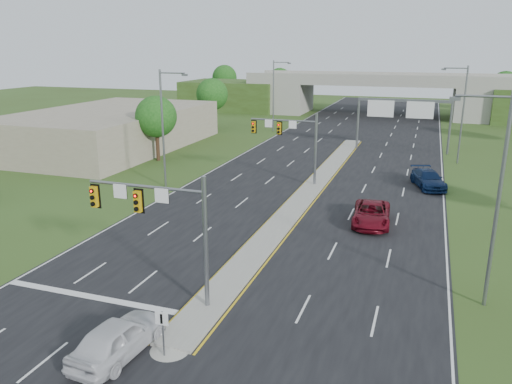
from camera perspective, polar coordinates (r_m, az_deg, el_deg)
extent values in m
plane|color=#324619|center=(26.51, -5.56, -13.03)|extent=(240.00, 240.00, 0.00)
cube|color=black|center=(58.25, 8.85, 3.21)|extent=(24.00, 160.00, 0.02)
cube|color=gray|center=(46.82, 6.15, 0.23)|extent=(2.00, 54.00, 0.16)
cone|color=gray|center=(23.42, -9.80, -17.23)|extent=(2.00, 2.00, 0.16)
cube|color=gold|center=(47.09, 4.79, 0.27)|extent=(0.12, 54.00, 0.01)
cube|color=gold|center=(46.61, 7.53, 0.01)|extent=(0.12, 54.00, 0.01)
cube|color=silver|center=(61.36, -2.07, 4.07)|extent=(0.12, 160.00, 0.01)
cube|color=silver|center=(57.43, 20.50, 2.20)|extent=(0.12, 160.00, 0.01)
cube|color=silver|center=(28.84, -18.49, -11.24)|extent=(10.50, 0.50, 0.01)
cylinder|color=slate|center=(24.99, -5.78, -6.01)|extent=(0.24, 0.24, 7.00)
cylinder|color=slate|center=(25.61, -12.57, 0.61)|extent=(6.50, 0.16, 0.16)
cube|color=#CE9A0C|center=(25.78, -13.37, -1.08)|extent=(0.35, 0.25, 1.10)
cube|color=#CE9A0C|center=(27.23, -18.01, -0.52)|extent=(0.35, 0.25, 1.10)
cube|color=black|center=(25.89, -13.21, -0.99)|extent=(0.55, 0.04, 1.30)
cube|color=black|center=(27.34, -17.84, -0.44)|extent=(0.55, 0.04, 1.30)
sphere|color=#FF0C05|center=(25.58, -13.58, -0.41)|extent=(0.20, 0.20, 0.20)
sphere|color=#FF0C05|center=(27.04, -18.24, 0.12)|extent=(0.20, 0.20, 0.20)
cube|color=white|center=(26.38, -15.29, 0.09)|extent=(0.75, 0.04, 0.75)
cube|color=white|center=(25.14, -10.74, -0.41)|extent=(0.75, 0.04, 0.75)
cylinder|color=slate|center=(47.92, 6.82, 4.76)|extent=(0.24, 0.24, 7.00)
cylinder|color=slate|center=(48.24, 3.12, 8.19)|extent=(6.50, 0.16, 0.16)
cube|color=#CE9A0C|center=(48.20, 2.65, 7.28)|extent=(0.35, 0.25, 1.10)
cube|color=#CE9A0C|center=(48.99, -0.29, 7.45)|extent=(0.35, 0.25, 1.10)
cube|color=black|center=(48.34, 2.70, 7.31)|extent=(0.55, 0.04, 1.30)
cube|color=black|center=(49.13, -0.23, 7.47)|extent=(0.55, 0.04, 1.30)
sphere|color=#FF0C05|center=(48.03, 2.61, 7.67)|extent=(0.20, 0.20, 0.20)
sphere|color=#FF0C05|center=(48.82, -0.34, 7.83)|extent=(0.20, 0.20, 0.20)
cube|color=white|center=(48.61, 1.45, 7.85)|extent=(0.75, 0.04, 0.75)
cube|color=white|center=(47.94, 4.21, 7.69)|extent=(0.75, 0.04, 0.75)
cylinder|color=slate|center=(22.52, -10.56, -15.74)|extent=(0.08, 0.08, 2.20)
cube|color=white|center=(22.08, -10.73, -14.03)|extent=(0.60, 0.04, 0.60)
cube|color=black|center=(22.06, -10.77, -14.07)|extent=(0.10, 0.02, 0.45)
cylinder|color=slate|center=(67.19, 11.56, 7.66)|extent=(0.28, 0.28, 6.60)
cylinder|color=slate|center=(66.68, 21.28, 6.82)|extent=(0.28, 0.28, 6.60)
cube|color=slate|center=(66.31, 16.63, 10.00)|extent=(11.50, 0.35, 0.35)
cube|color=#0C5517|center=(66.42, 14.06, 9.24)|extent=(3.20, 0.08, 2.00)
cube|color=#0C5517|center=(66.17, 18.24, 8.89)|extent=(3.20, 0.08, 2.00)
cube|color=silver|center=(66.37, 14.06, 9.23)|extent=(3.30, 0.03, 2.10)
cube|color=silver|center=(66.12, 18.24, 8.88)|extent=(3.30, 0.03, 2.10)
cube|color=gray|center=(104.92, 4.22, 10.75)|extent=(6.00, 12.00, 6.00)
cube|color=gray|center=(101.66, 23.33, 9.32)|extent=(6.00, 12.00, 6.00)
cube|color=#324619|center=(108.98, -2.51, 10.98)|extent=(20.00, 14.00, 6.00)
cube|color=gray|center=(101.61, 13.78, 12.20)|extent=(50.00, 12.00, 1.20)
cube|color=gray|center=(95.79, 13.46, 12.63)|extent=(50.00, 0.40, 0.90)
cube|color=gray|center=(107.32, 14.14, 12.93)|extent=(50.00, 0.40, 0.90)
cylinder|color=slate|center=(47.72, -10.61, 7.00)|extent=(0.20, 0.20, 11.00)
cylinder|color=slate|center=(46.59, -9.57, 13.27)|extent=(2.50, 0.12, 0.12)
cube|color=slate|center=(46.01, -8.15, 13.11)|extent=(0.50, 0.25, 0.18)
cylinder|color=slate|center=(79.80, 1.99, 10.87)|extent=(0.20, 0.20, 11.00)
cylinder|color=slate|center=(79.12, 2.92, 14.59)|extent=(2.50, 0.12, 0.12)
cube|color=slate|center=(78.79, 3.82, 14.46)|extent=(0.50, 0.25, 0.18)
cylinder|color=slate|center=(27.21, 25.92, -1.28)|extent=(0.20, 0.20, 11.00)
cylinder|color=slate|center=(26.13, 24.59, 9.91)|extent=(2.50, 0.12, 0.12)
cube|color=slate|center=(26.06, 21.79, 9.87)|extent=(0.50, 0.25, 0.18)
cylinder|color=slate|center=(61.49, 22.54, 8.06)|extent=(0.20, 0.20, 11.00)
cylinder|color=slate|center=(61.02, 21.88, 13.01)|extent=(2.50, 0.12, 0.12)
cube|color=slate|center=(60.99, 20.67, 12.98)|extent=(0.50, 0.25, 0.18)
cylinder|color=#382316|center=(60.05, -11.18, 5.43)|extent=(0.44, 0.44, 4.00)
sphere|color=#164712|center=(59.55, -11.35, 8.46)|extent=(4.80, 4.80, 4.80)
cylinder|color=#382316|center=(83.85, -4.98, 8.76)|extent=(0.44, 0.44, 4.25)
sphere|color=#164712|center=(83.48, -5.04, 11.07)|extent=(5.20, 5.20, 5.20)
cylinder|color=#382316|center=(124.96, -3.59, 11.28)|extent=(0.44, 0.44, 4.50)
sphere|color=#164712|center=(124.71, -3.62, 12.93)|extent=(6.00, 6.00, 6.00)
cylinder|color=#382316|center=(120.31, 2.70, 11.05)|extent=(0.44, 0.44, 4.25)
sphere|color=#164712|center=(120.05, 2.72, 12.66)|extent=(5.60, 5.60, 5.60)
cylinder|color=#382316|center=(116.29, 26.33, 9.24)|extent=(0.44, 0.44, 4.25)
sphere|color=#164712|center=(116.03, 26.54, 10.90)|extent=(5.60, 5.60, 5.60)
cube|color=gray|center=(69.48, -16.34, 6.94)|extent=(18.00, 30.00, 5.00)
imported|color=silver|center=(23.19, -15.50, -15.72)|extent=(2.42, 5.17, 1.71)
imported|color=maroon|center=(38.70, 13.06, -2.43)|extent=(3.11, 6.00, 1.62)
imported|color=#0C214B|center=(50.35, 19.08, 1.42)|extent=(3.91, 6.04, 1.63)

